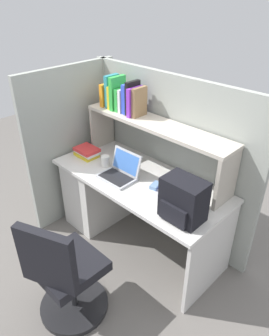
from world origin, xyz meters
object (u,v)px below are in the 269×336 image
backpack (183,200)px  paper_cup (105,161)px  computer_mouse (155,186)px  laptop (120,172)px  office_chair (65,277)px  snack_canister (167,188)px

backpack → paper_cup: bearing=174.3°
paper_cup → computer_mouse: bearing=6.5°
laptop → backpack: 0.72m
office_chair → snack_canister: bearing=-122.5°
laptop → paper_cup: laptop is taller
computer_mouse → snack_canister: 0.14m
backpack → snack_canister: 0.30m
backpack → snack_canister: (-0.25, 0.14, -0.09)m
backpack → office_chair: bearing=-118.8°
snack_canister → office_chair: size_ratio=0.14×
paper_cup → office_chair: office_chair is taller
laptop → backpack: bearing=-5.2°
laptop → paper_cup: size_ratio=3.07×
computer_mouse → office_chair: bearing=-105.0°
laptop → computer_mouse: bearing=16.2°
computer_mouse → paper_cup: size_ratio=1.01×
paper_cup → snack_canister: bearing=4.0°
backpack → computer_mouse: 0.44m
laptop → office_chair: (0.29, -0.82, -0.39)m
snack_canister → paper_cup: bearing=-176.0°
office_chair → paper_cup: bearing=-80.5°
backpack → office_chair: size_ratio=0.34×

